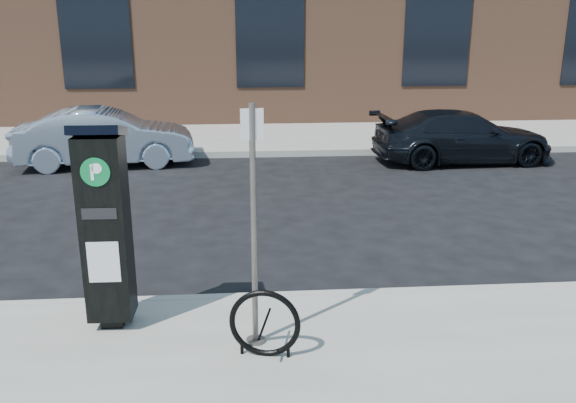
{
  "coord_description": "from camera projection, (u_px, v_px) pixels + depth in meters",
  "views": [
    {
      "loc": [
        -0.9,
        -6.45,
        3.2
      ],
      "look_at": [
        -0.36,
        0.5,
        1.11
      ],
      "focal_mm": 38.0,
      "sensor_mm": 36.0,
      "label": 1
    }
  ],
  "objects": [
    {
      "name": "sidewalk_far",
      "position": [
        268.0,
        116.0,
        20.49
      ],
      "size": [
        60.0,
        12.0,
        0.15
      ],
      "primitive_type": "cube",
      "color": "gray",
      "rests_on": "ground"
    },
    {
      "name": "parking_kiosk",
      "position": [
        105.0,
        225.0,
        6.04
      ],
      "size": [
        0.49,
        0.44,
        2.12
      ],
      "rotation": [
        0.0,
        0.0,
        -0.02
      ],
      "color": "black",
      "rests_on": "sidewalk_near"
    },
    {
      "name": "sign_pole",
      "position": [
        254.0,
        230.0,
        5.67
      ],
      "size": [
        0.21,
        0.19,
        2.34
      ],
      "rotation": [
        0.0,
        0.0,
        0.14
      ],
      "color": "#494641",
      "rests_on": "sidewalk_near"
    },
    {
      "name": "ground",
      "position": [
        322.0,
        304.0,
        7.14
      ],
      "size": [
        120.0,
        120.0,
        0.0
      ],
      "primitive_type": "plane",
      "color": "black",
      "rests_on": "ground"
    },
    {
      "name": "curb_near",
      "position": [
        322.0,
        298.0,
        7.1
      ],
      "size": [
        60.0,
        0.12,
        0.16
      ],
      "primitive_type": "cube",
      "color": "#9E9B93",
      "rests_on": "ground"
    },
    {
      "name": "curb_far",
      "position": [
        279.0,
        154.0,
        14.78
      ],
      "size": [
        60.0,
        0.12,
        0.16
      ],
      "primitive_type": "cube",
      "color": "#9E9B93",
      "rests_on": "ground"
    },
    {
      "name": "car_silver",
      "position": [
        105.0,
        137.0,
        13.73
      ],
      "size": [
        4.05,
        1.79,
        1.29
      ],
      "primitive_type": "imported",
      "rotation": [
        0.0,
        0.0,
        1.68
      ],
      "color": "#A0B5CB",
      "rests_on": "ground"
    },
    {
      "name": "bike_rack",
      "position": [
        265.0,
        324.0,
        5.67
      ],
      "size": [
        0.67,
        0.2,
        0.68
      ],
      "rotation": [
        0.0,
        0.0,
        -0.22
      ],
      "color": "black",
      "rests_on": "sidewalk_near"
    },
    {
      "name": "car_dark",
      "position": [
        462.0,
        137.0,
        14.08
      ],
      "size": [
        4.2,
        1.87,
        1.2
      ],
      "primitive_type": "imported",
      "rotation": [
        0.0,
        0.0,
        1.62
      ],
      "color": "black",
      "rests_on": "ground"
    }
  ]
}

